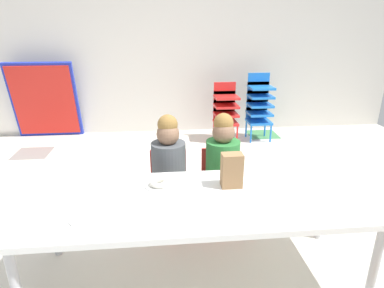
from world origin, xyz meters
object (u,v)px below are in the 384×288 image
Objects in this scene: seated_child_middle_seat at (222,160)px; donut_powdered_on_plate at (159,183)px; craft_table at (198,204)px; paper_plate_center_table at (86,218)px; kid_chair_red_stack at (225,108)px; paper_plate_near_edge at (159,186)px; seated_child_near_camera at (169,162)px; folded_activity_table at (45,101)px; kid_chair_blue_stack at (259,103)px; paper_bag_brown at (232,170)px.

seated_child_middle_seat reaches higher than donut_powdered_on_plate.
craft_table is 11.56× the size of paper_plate_center_table.
paper_plate_near_edge is at bearing -110.42° from kid_chair_red_stack.
paper_plate_center_table is (-0.62, -0.16, 0.05)m from craft_table.
kid_chair_red_stack is 2.65m from paper_plate_near_edge.
seated_child_near_camera is 2.91m from folded_activity_table.
kid_chair_blue_stack is at bearing 60.63° from paper_plate_near_edge.
seated_child_near_camera is 7.33× the size of donut_powdered_on_plate.
folded_activity_table is (-1.65, 2.40, -0.02)m from seated_child_near_camera.
paper_plate_center_table is at bearing -122.37° from kid_chair_blue_stack.
seated_child_near_camera is at bearing 80.53° from paper_plate_near_edge.
kid_chair_red_stack is (0.44, 2.05, -0.10)m from seated_child_middle_seat.
craft_table is at bearing -150.21° from paper_bag_brown.
craft_table is 2.27× the size of seated_child_near_camera.
paper_plate_center_table is (-0.39, -0.33, 0.00)m from paper_plate_near_edge.
craft_table is 0.66m from seated_child_middle_seat.
folded_activity_table is 3.53m from paper_bag_brown.
folded_activity_table is 3.25m from donut_powdered_on_plate.
seated_child_near_camera reaches higher than paper_plate_center_table.
folded_activity_table reaches higher than seated_child_near_camera.
craft_table is 11.56× the size of paper_plate_near_edge.
paper_plate_center_table is (-1.31, -2.82, 0.12)m from kid_chair_red_stack.
seated_child_middle_seat is 5.10× the size of paper_plate_near_edge.
paper_bag_brown is at bearing -54.79° from folded_activity_table.
seated_child_near_camera is 4.17× the size of paper_bag_brown.
seated_child_near_camera is at bearing 180.00° from seated_child_middle_seat.
paper_plate_center_table is at bearing -139.30° from donut_powdered_on_plate.
seated_child_middle_seat is 0.50m from paper_bag_brown.
kid_chair_red_stack is 0.87× the size of kid_chair_blue_stack.
seated_child_near_camera is (-0.16, 0.61, 0.02)m from craft_table.
kid_chair_blue_stack is (1.17, 2.66, -0.01)m from craft_table.
kid_chair_blue_stack is at bearing 66.25° from craft_table.
paper_plate_near_edge and paper_plate_center_table have the same top height.
kid_chair_red_stack reaches higher than donut_powdered_on_plate.
kid_chair_blue_stack is at bearing 69.51° from paper_bag_brown.
folded_activity_table is (-2.50, 0.35, 0.08)m from kid_chair_red_stack.
paper_plate_center_table is 1.44× the size of donut_powdered_on_plate.
kid_chair_blue_stack is 3.34m from paper_plate_center_table.
donut_powdered_on_plate is (-0.23, 0.17, 0.07)m from craft_table.
folded_activity_table is at bearing 119.13° from donut_powdered_on_plate.
seated_child_near_camera reaches higher than paper_bag_brown.
donut_powdered_on_plate is (-0.92, -2.48, 0.14)m from kid_chair_red_stack.
kid_chair_red_stack is at bearing 77.98° from seated_child_middle_seat.
paper_plate_near_edge reaches higher than craft_table.
seated_child_middle_seat is 0.66m from donut_powdered_on_plate.
folded_activity_table is at bearing 173.27° from kid_chair_blue_stack.
seated_child_near_camera is 5.10× the size of paper_plate_center_table.
paper_plate_near_edge is at bearing -60.87° from folded_activity_table.
folded_activity_table is 4.94× the size of paper_bag_brown.
folded_activity_table reaches higher than kid_chair_blue_stack.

